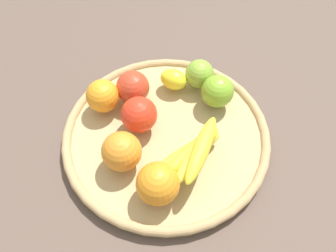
{
  "coord_description": "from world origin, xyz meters",
  "views": [
    {
      "loc": [
        -0.0,
        -0.43,
        0.67
      ],
      "look_at": [
        0.0,
        0.0,
        0.05
      ],
      "focal_mm": 37.41,
      "sensor_mm": 36.0,
      "label": 1
    }
  ],
  "objects_px": {
    "lemon_0": "(175,79)",
    "orange_1": "(104,96)",
    "apple_3": "(141,115)",
    "orange_0": "(124,151)",
    "apple_0": "(135,87)",
    "banana_bunch": "(196,151)",
    "orange_2": "(160,184)",
    "apple_1": "(201,74)",
    "apple_2": "(219,91)"
  },
  "relations": [
    {
      "from": "banana_bunch",
      "to": "apple_0",
      "type": "height_order",
      "value": "banana_bunch"
    },
    {
      "from": "apple_0",
      "to": "apple_1",
      "type": "distance_m",
      "value": 0.16
    },
    {
      "from": "banana_bunch",
      "to": "orange_2",
      "type": "xyz_separation_m",
      "value": [
        -0.07,
        -0.07,
        0.0
      ]
    },
    {
      "from": "lemon_0",
      "to": "apple_0",
      "type": "xyz_separation_m",
      "value": [
        -0.09,
        -0.04,
        0.01
      ]
    },
    {
      "from": "apple_2",
      "to": "apple_1",
      "type": "bearing_deg",
      "value": 122.73
    },
    {
      "from": "banana_bunch",
      "to": "apple_0",
      "type": "xyz_separation_m",
      "value": [
        -0.13,
        0.17,
        -0.0
      ]
    },
    {
      "from": "apple_0",
      "to": "apple_3",
      "type": "xyz_separation_m",
      "value": [
        0.02,
        -0.08,
        0.0
      ]
    },
    {
      "from": "banana_bunch",
      "to": "lemon_0",
      "type": "height_order",
      "value": "banana_bunch"
    },
    {
      "from": "apple_2",
      "to": "apple_1",
      "type": "relative_size",
      "value": 1.1
    },
    {
      "from": "lemon_0",
      "to": "orange_2",
      "type": "bearing_deg",
      "value": -97.11
    },
    {
      "from": "lemon_0",
      "to": "orange_1",
      "type": "xyz_separation_m",
      "value": [
        -0.16,
        -0.06,
        0.01
      ]
    },
    {
      "from": "orange_1",
      "to": "orange_2",
      "type": "bearing_deg",
      "value": -60.13
    },
    {
      "from": "orange_0",
      "to": "orange_1",
      "type": "bearing_deg",
      "value": 109.74
    },
    {
      "from": "apple_3",
      "to": "orange_1",
      "type": "xyz_separation_m",
      "value": [
        -0.08,
        0.05,
        -0.0
      ]
    },
    {
      "from": "orange_0",
      "to": "apple_1",
      "type": "height_order",
      "value": "orange_0"
    },
    {
      "from": "apple_2",
      "to": "apple_1",
      "type": "xyz_separation_m",
      "value": [
        -0.04,
        0.06,
        -0.0
      ]
    },
    {
      "from": "apple_1",
      "to": "orange_1",
      "type": "relative_size",
      "value": 0.9
    },
    {
      "from": "lemon_0",
      "to": "orange_2",
      "type": "relative_size",
      "value": 0.77
    },
    {
      "from": "lemon_0",
      "to": "apple_1",
      "type": "xyz_separation_m",
      "value": [
        0.06,
        0.01,
        0.01
      ]
    },
    {
      "from": "orange_0",
      "to": "apple_0",
      "type": "distance_m",
      "value": 0.17
    },
    {
      "from": "lemon_0",
      "to": "orange_1",
      "type": "distance_m",
      "value": 0.17
    },
    {
      "from": "lemon_0",
      "to": "apple_3",
      "type": "height_order",
      "value": "apple_3"
    },
    {
      "from": "apple_0",
      "to": "apple_3",
      "type": "bearing_deg",
      "value": -77.8
    },
    {
      "from": "apple_0",
      "to": "apple_2",
      "type": "xyz_separation_m",
      "value": [
        0.19,
        -0.01,
        -0.0
      ]
    },
    {
      "from": "apple_0",
      "to": "orange_1",
      "type": "distance_m",
      "value": 0.07
    },
    {
      "from": "orange_2",
      "to": "apple_2",
      "type": "relative_size",
      "value": 1.13
    },
    {
      "from": "apple_2",
      "to": "orange_1",
      "type": "distance_m",
      "value": 0.26
    },
    {
      "from": "apple_0",
      "to": "orange_2",
      "type": "height_order",
      "value": "orange_2"
    },
    {
      "from": "apple_3",
      "to": "orange_0",
      "type": "bearing_deg",
      "value": -108.61
    },
    {
      "from": "orange_0",
      "to": "orange_1",
      "type": "distance_m",
      "value": 0.15
    },
    {
      "from": "banana_bunch",
      "to": "lemon_0",
      "type": "bearing_deg",
      "value": 100.19
    },
    {
      "from": "apple_3",
      "to": "orange_2",
      "type": "bearing_deg",
      "value": -75.67
    },
    {
      "from": "banana_bunch",
      "to": "orange_1",
      "type": "distance_m",
      "value": 0.24
    },
    {
      "from": "orange_0",
      "to": "apple_0",
      "type": "xyz_separation_m",
      "value": [
        0.01,
        0.17,
        -0.0
      ]
    },
    {
      "from": "orange_1",
      "to": "orange_0",
      "type": "bearing_deg",
      "value": -70.26
    },
    {
      "from": "banana_bunch",
      "to": "orange_1",
      "type": "bearing_deg",
      "value": 143.4
    },
    {
      "from": "banana_bunch",
      "to": "apple_0",
      "type": "distance_m",
      "value": 0.21
    },
    {
      "from": "apple_2",
      "to": "apple_3",
      "type": "relative_size",
      "value": 0.94
    },
    {
      "from": "orange_2",
      "to": "banana_bunch",
      "type": "bearing_deg",
      "value": 44.8
    },
    {
      "from": "apple_3",
      "to": "orange_1",
      "type": "relative_size",
      "value": 1.06
    },
    {
      "from": "orange_1",
      "to": "apple_1",
      "type": "bearing_deg",
      "value": 17.35
    },
    {
      "from": "apple_0",
      "to": "lemon_0",
      "type": "bearing_deg",
      "value": 21.05
    },
    {
      "from": "orange_0",
      "to": "orange_2",
      "type": "bearing_deg",
      "value": -44.52
    },
    {
      "from": "orange_2",
      "to": "apple_2",
      "type": "bearing_deg",
      "value": 59.93
    },
    {
      "from": "apple_0",
      "to": "orange_1",
      "type": "xyz_separation_m",
      "value": [
        -0.07,
        -0.02,
        -0.0
      ]
    },
    {
      "from": "apple_0",
      "to": "apple_1",
      "type": "xyz_separation_m",
      "value": [
        0.15,
        0.04,
        -0.0
      ]
    },
    {
      "from": "orange_0",
      "to": "orange_2",
      "type": "relative_size",
      "value": 0.97
    },
    {
      "from": "lemon_0",
      "to": "apple_1",
      "type": "distance_m",
      "value": 0.06
    },
    {
      "from": "lemon_0",
      "to": "apple_3",
      "type": "xyz_separation_m",
      "value": [
        -0.08,
        -0.11,
        0.02
      ]
    },
    {
      "from": "lemon_0",
      "to": "orange_1",
      "type": "height_order",
      "value": "orange_1"
    }
  ]
}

